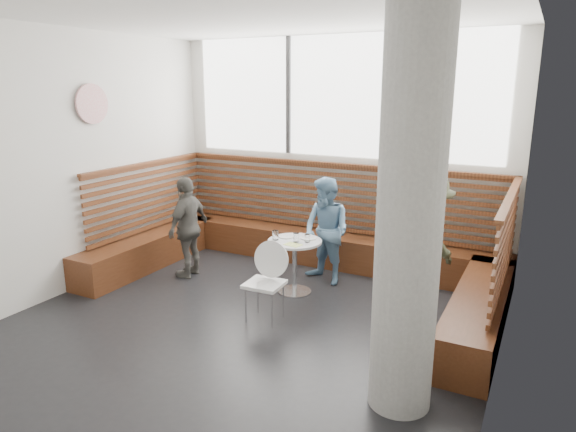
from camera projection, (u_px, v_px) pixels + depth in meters
The scene contains 15 objects.
room at pixel (243, 180), 5.16m from camera, with size 5.00×5.00×3.20m.
booth at pixel (314, 246), 6.98m from camera, with size 5.00×2.50×1.44m.
concrete_column at pixel (410, 214), 3.82m from camera, with size 0.50×0.50×3.20m, color gray.
wall_art at pixel (92, 104), 6.42m from camera, with size 0.50×0.50×0.03m, color white.
cafe_table at pixel (295, 255), 6.33m from camera, with size 0.67×0.67×0.68m.
cafe_chair at pixel (267, 275), 5.63m from camera, with size 0.41×0.40×0.86m.
adult_man at pixel (423, 248), 5.54m from camera, with size 1.06×0.61×1.65m, color #40452E.
child_back at pixel (326, 231), 6.63m from camera, with size 0.68×0.53×1.39m, color #6892B5.
child_left at pixel (188, 227), 6.87m from camera, with size 0.80×0.33×1.37m, color #57554F.
plate_near at pixel (286, 237), 6.40m from camera, with size 0.19×0.19×0.01m, color white.
plate_far at pixel (308, 238), 6.34m from camera, with size 0.20×0.20×0.01m, color white.
glass_left at pixel (275, 235), 6.28m from camera, with size 0.08×0.08×0.12m, color white.
glass_mid at pixel (296, 237), 6.20m from camera, with size 0.07×0.07×0.11m, color white.
glass_right at pixel (307, 238), 6.19m from camera, with size 0.06×0.06×0.10m, color white.
menu_card at pixel (293, 245), 6.10m from camera, with size 0.20×0.14×0.00m, color #A5C64C.
Camera 1 is at (2.74, -4.31, 2.53)m, focal length 32.00 mm.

